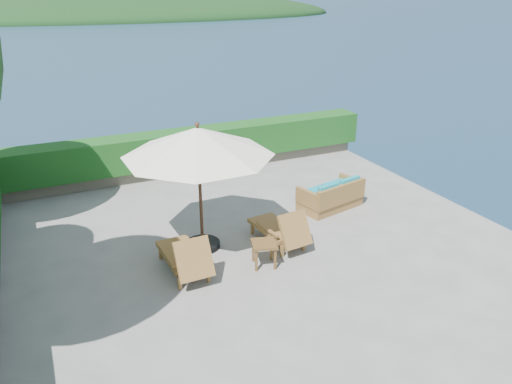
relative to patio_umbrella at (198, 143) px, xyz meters
name	(u,v)px	position (x,y,z in m)	size (l,w,h in m)	color
ground	(259,252)	(1.05, -0.76, -2.46)	(12.00, 12.00, 0.00)	gray
foundation	(259,310)	(1.05, -0.76, -4.01)	(12.00, 12.00, 3.00)	#574E45
ocean	(259,359)	(1.05, -0.76, -5.46)	(600.00, 600.00, 0.00)	#19364E
offshore_island	(127,17)	(26.05, 139.24, -5.46)	(126.00, 57.60, 12.60)	black
planter_wall_far	(183,167)	(1.05, 4.84, -2.28)	(12.00, 0.60, 0.36)	#696354
hedge_far	(182,147)	(1.05, 4.84, -1.61)	(12.40, 0.90, 1.00)	#144313
patio_umbrella	(198,143)	(0.00, 0.00, 0.00)	(4.18, 4.18, 2.91)	black
lounge_left	(185,256)	(-0.68, -0.92, -2.04)	(0.82, 1.75, 1.00)	brown
lounge_right	(281,229)	(1.67, -0.64, -2.05)	(0.88, 1.75, 0.97)	brown
side_table	(264,247)	(0.92, -1.29, -2.01)	(0.62, 0.62, 0.54)	brown
wicker_loveseat	(332,197)	(3.80, 0.58, -2.13)	(1.86, 1.23, 0.84)	brown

